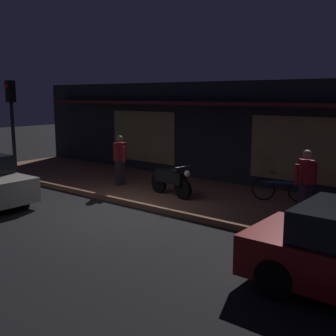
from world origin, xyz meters
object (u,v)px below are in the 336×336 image
object	(u,v)px
motorcycle	(171,180)
person_bystander	(306,182)
bicycle_parked	(281,189)
person_photographer	(120,159)
traffic_light_pole	(12,115)

from	to	relation	value
motorcycle	person_bystander	xyz separation A→B (m)	(3.88, 0.41, 0.38)
bicycle_parked	person_bystander	size ratio (longest dim) A/B	0.93
person_photographer	person_bystander	distance (m)	6.16
person_bystander	traffic_light_pole	xyz separation A→B (m)	(-8.96, -2.44, 1.45)
traffic_light_pole	person_bystander	bearing A→B (deg)	15.21
motorcycle	bicycle_parked	size ratio (longest dim) A/B	1.09
bicycle_parked	person_bystander	xyz separation A→B (m)	(1.05, -1.03, 0.52)
bicycle_parked	person_photographer	size ratio (longest dim) A/B	0.93
bicycle_parked	traffic_light_pole	world-z (taller)	traffic_light_pole
person_bystander	bicycle_parked	bearing A→B (deg)	135.43
person_bystander	traffic_light_pole	distance (m)	9.40
motorcycle	person_photographer	size ratio (longest dim) A/B	1.01
bicycle_parked	person_photographer	xyz separation A→B (m)	(-5.10, -1.32, 0.52)
motorcycle	traffic_light_pole	xyz separation A→B (m)	(-5.08, -2.02, 1.83)
bicycle_parked	person_photographer	distance (m)	5.30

